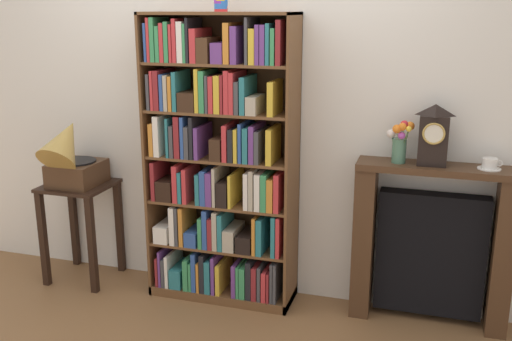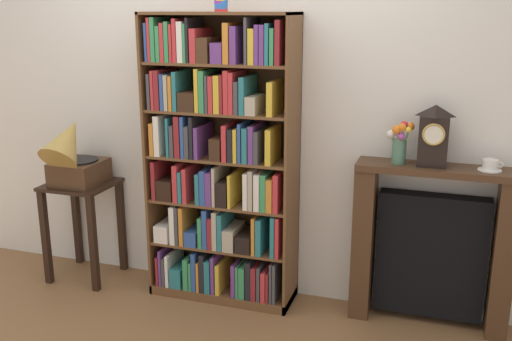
% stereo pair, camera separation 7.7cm
% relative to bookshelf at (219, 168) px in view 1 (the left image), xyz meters
% --- Properties ---
extents(ground_plane, '(7.76, 6.40, 0.02)m').
position_rel_bookshelf_xyz_m(ground_plane, '(0.01, -0.07, -0.90)').
color(ground_plane, brown).
extents(wall_back, '(4.76, 0.08, 2.65)m').
position_rel_bookshelf_xyz_m(wall_back, '(0.15, 0.21, 0.44)').
color(wall_back, silver).
rests_on(wall_back, ground).
extents(bookshelf, '(0.95, 0.33, 1.85)m').
position_rel_bookshelf_xyz_m(bookshelf, '(0.00, 0.00, 0.00)').
color(bookshelf, brown).
rests_on(bookshelf, ground).
extents(side_table_left, '(0.45, 0.43, 0.70)m').
position_rel_bookshelf_xyz_m(side_table_left, '(-1.03, -0.04, -0.39)').
color(side_table_left, black).
rests_on(side_table_left, ground).
extents(gramophone, '(0.31, 0.48, 0.53)m').
position_rel_bookshelf_xyz_m(gramophone, '(-1.03, -0.10, 0.03)').
color(gramophone, '#472D1C').
rests_on(gramophone, side_table_left).
extents(fireplace_mantel, '(0.92, 0.24, 1.00)m').
position_rel_bookshelf_xyz_m(fireplace_mantel, '(1.33, 0.07, -0.40)').
color(fireplace_mantel, '#472D1C').
rests_on(fireplace_mantel, ground).
extents(mantel_clock, '(0.16, 0.12, 0.35)m').
position_rel_bookshelf_xyz_m(mantel_clock, '(1.29, 0.05, 0.28)').
color(mantel_clock, black).
rests_on(mantel_clock, fireplace_mantel).
extents(flower_vase, '(0.15, 0.13, 0.25)m').
position_rel_bookshelf_xyz_m(flower_vase, '(1.11, 0.05, 0.23)').
color(flower_vase, '#4C7A60').
rests_on(flower_vase, fireplace_mantel).
extents(teacup_with_saucer, '(0.13, 0.13, 0.06)m').
position_rel_bookshelf_xyz_m(teacup_with_saucer, '(1.60, 0.06, 0.13)').
color(teacup_with_saucer, white).
rests_on(teacup_with_saucer, fireplace_mantel).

